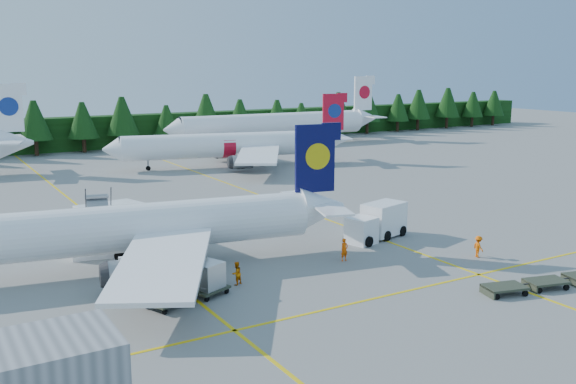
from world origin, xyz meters
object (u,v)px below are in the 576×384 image
airliner_navy (99,232)px  service_truck (376,222)px  airstairs (102,243)px  airliner_red (224,146)px

airliner_navy → service_truck: (23.55, -2.81, -1.64)m
airstairs → service_truck: (22.25, -7.65, 0.61)m
airliner_navy → airliner_red: airliner_red is taller
airliner_navy → service_truck: size_ratio=5.33×
airliner_red → service_truck: airliner_red is taller
airstairs → airliner_navy: bearing=-94.1°
airstairs → service_truck: bearing=-8.0°
airliner_navy → airstairs: bearing=84.8°
airstairs → airliner_red: bearing=63.6°
airstairs → service_truck: size_ratio=1.01×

